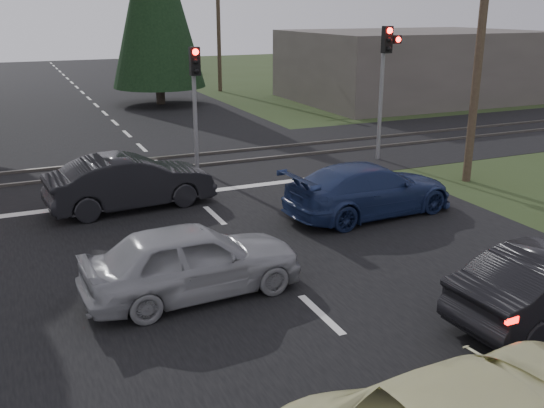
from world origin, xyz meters
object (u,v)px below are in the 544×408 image
utility_pole_far (137,14)px  traffic_signal_right (386,67)px  utility_pole_near (482,28)px  utility_pole_mid (218,17)px  blue_sedan (369,190)px  traffic_signal_center (195,88)px  dark_car_far (130,182)px  silver_car (192,260)px

utility_pole_far → traffic_signal_right: bearing=-91.2°
utility_pole_far → utility_pole_near: bearing=-90.0°
utility_pole_mid → blue_sedan: size_ratio=1.89×
traffic_signal_center → utility_pole_mid: (7.50, 19.32, 1.92)m
traffic_signal_right → dark_car_far: bearing=-168.6°
traffic_signal_right → traffic_signal_center: bearing=169.6°
traffic_signal_right → dark_car_far: 9.95m
utility_pole_mid → silver_car: utility_pole_mid is taller
utility_pole_near → dark_car_far: (-10.38, 1.57, -3.98)m
utility_pole_mid → dark_car_far: 25.04m
utility_pole_near → silver_car: size_ratio=2.15×
traffic_signal_center → utility_pole_mid: bearing=68.8°
traffic_signal_center → dark_car_far: (-2.88, -3.11, -2.07)m
utility_pole_near → silver_car: (-10.37, -4.28, -4.01)m
traffic_signal_right → utility_pole_far: utility_pole_far is taller
utility_pole_near → blue_sedan: 6.37m
traffic_signal_right → utility_pole_mid: bearing=87.3°
blue_sedan → dark_car_far: (-5.70, 3.13, 0.05)m
traffic_signal_right → traffic_signal_center: size_ratio=1.15×
utility_pole_near → utility_pole_mid: size_ratio=1.00×
blue_sedan → dark_car_far: dark_car_far is taller
traffic_signal_right → utility_pole_far: (0.95, 45.53, 1.41)m
utility_pole_far → blue_sedan: 50.94m
traffic_signal_right → blue_sedan: size_ratio=0.99×
utility_pole_mid → utility_pole_far: bearing=90.0°
traffic_signal_center → utility_pole_near: (7.50, -4.68, 1.92)m
utility_pole_mid → utility_pole_far: (0.00, 25.00, 0.00)m
utility_pole_far → utility_pole_mid: bearing=-90.0°
silver_car → dark_car_far: 5.85m
silver_car → traffic_signal_right: bearing=-53.6°
traffic_signal_right → utility_pole_near: (0.95, -3.47, 1.41)m
utility_pole_mid → utility_pole_near: bearing=-90.0°
utility_pole_near → dark_car_far: utility_pole_near is taller
dark_car_far → traffic_signal_right: bearing=-83.8°
utility_pole_far → silver_car: bearing=-101.0°
utility_pole_near → silver_car: 11.91m
traffic_signal_right → traffic_signal_center: traffic_signal_right is taller
blue_sedan → dark_car_far: bearing=56.4°
traffic_signal_center → silver_car: bearing=-107.7°
utility_pole_near → utility_pole_far: 49.00m
utility_pole_mid → utility_pole_far: 25.00m
dark_car_far → utility_pole_mid: bearing=-30.1°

